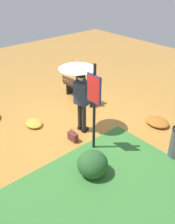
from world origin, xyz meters
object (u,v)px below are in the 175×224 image
(person_with_umbrella, at_px, (79,79))
(handbag, at_px, (73,136))
(info_sign_post, at_px, (94,99))
(park_bench, at_px, (80,89))

(person_with_umbrella, height_order, handbag, person_with_umbrella)
(info_sign_post, xyz_separation_m, handbag, (0.63, 0.17, -1.32))
(handbag, bearing_deg, park_bench, -44.73)
(person_with_umbrella, height_order, info_sign_post, info_sign_post)
(person_with_umbrella, relative_size, info_sign_post, 0.89)
(info_sign_post, bearing_deg, park_bench, -33.03)
(person_with_umbrella, bearing_deg, handbag, 120.95)
(person_with_umbrella, xyz_separation_m, park_bench, (1.41, -1.20, -1.15))
(park_bench, bearing_deg, info_sign_post, 146.97)
(park_bench, bearing_deg, person_with_umbrella, 139.63)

